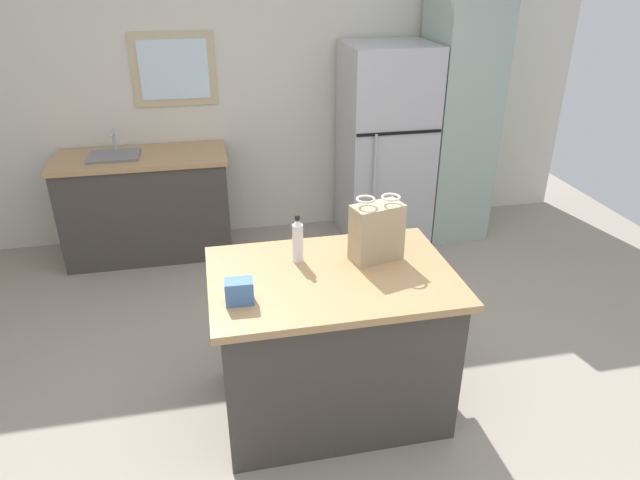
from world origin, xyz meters
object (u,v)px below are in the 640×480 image
Objects in this scene: shopping_bag at (377,232)px; bottle at (298,241)px; refrigerator at (385,145)px; small_box at (239,291)px; tall_cabinet at (457,116)px; kitchen_island at (331,342)px.

shopping_bag reaches higher than bottle.
refrigerator is 12.94× the size of small_box.
refrigerator is 2.15m from shopping_bag.
shopping_bag is 1.33× the size of bottle.
tall_cabinet is 3.14m from small_box.
bottle is (-1.12, -1.97, 0.13)m from refrigerator.
tall_cabinet is at bearing 47.61° from small_box.
shopping_bag is at bearing 20.99° from small_box.
tall_cabinet is 8.09× the size of bottle.
bottle is at bearing 172.27° from shopping_bag.
refrigerator is at bearing 60.41° from bottle.
refrigerator is at bearing -179.98° from tall_cabinet.
small_box is at bearing -132.39° from tall_cabinet.
refrigerator is 6.39× the size of bottle.
refrigerator is 2.27m from bottle.
refrigerator reaches higher than small_box.
kitchen_island is at bearing 19.57° from small_box.
refrigerator reaches higher than bottle.
tall_cabinet is 6.07× the size of shopping_bag.
bottle is at bearing -119.59° from refrigerator.
shopping_bag is 2.70× the size of small_box.
kitchen_island is 0.66m from shopping_bag.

